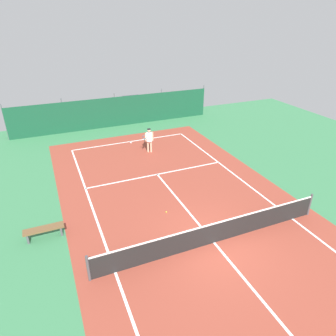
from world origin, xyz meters
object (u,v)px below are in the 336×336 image
at_px(tennis_net, 215,233).
at_px(parked_car, 133,107).
at_px(courtside_bench, 44,230).
at_px(tennis_player, 149,139).
at_px(tennis_ball_near_player, 166,212).

distance_m(tennis_net, parked_car, 17.93).
bearing_deg(courtside_bench, tennis_player, 43.25).
relative_size(tennis_ball_near_player, courtside_bench, 0.04).
relative_size(tennis_net, tennis_ball_near_player, 153.33).
xyz_separation_m(tennis_net, tennis_player, (0.69, 9.61, 0.45)).
distance_m(tennis_net, tennis_ball_near_player, 2.92).
bearing_deg(tennis_ball_near_player, tennis_net, -70.07).
bearing_deg(parked_car, tennis_net, -95.37).
height_order(tennis_net, parked_car, parked_car).
xyz_separation_m(tennis_player, courtside_bench, (-7.00, -6.58, -0.59)).
xyz_separation_m(tennis_ball_near_player, parked_car, (3.12, 15.10, 0.81)).
relative_size(parked_car, courtside_bench, 2.65).
xyz_separation_m(tennis_ball_near_player, courtside_bench, (-5.33, 0.33, 0.34)).
bearing_deg(tennis_ball_near_player, parked_car, 78.34).
distance_m(parked_car, courtside_bench, 17.02).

